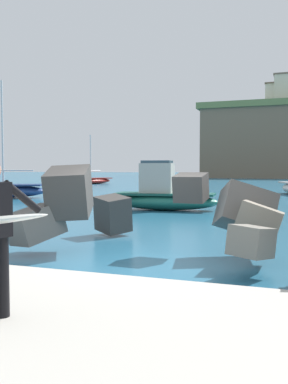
% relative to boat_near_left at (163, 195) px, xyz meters
% --- Properties ---
extents(ground_plane, '(400.00, 400.00, 0.00)m').
position_rel_boat_near_left_xyz_m(ground_plane, '(2.80, -10.70, -0.67)').
color(ground_plane, '#235B7A').
extents(walkway_path, '(48.00, 4.40, 0.24)m').
position_rel_boat_near_left_xyz_m(walkway_path, '(2.80, -14.70, -0.55)').
color(walkway_path, '#B2ADA3').
rests_on(walkway_path, ground).
extents(breakwater_jetty, '(29.23, 6.61, 2.11)m').
position_rel_boat_near_left_xyz_m(breakwater_jetty, '(4.06, -9.26, 0.30)').
color(breakwater_jetty, '#4C4944').
rests_on(breakwater_jetty, ground).
extents(boat_near_left, '(5.00, 2.03, 2.25)m').
position_rel_boat_near_left_xyz_m(boat_near_left, '(0.00, 0.00, 0.00)').
color(boat_near_left, '#1E6656').
rests_on(boat_near_left, ground).
extents(boat_near_centre, '(3.65, 5.85, 6.00)m').
position_rel_boat_near_left_xyz_m(boat_near_centre, '(-17.74, 28.82, -0.25)').
color(boat_near_centre, maroon).
rests_on(boat_near_centre, ground).
extents(mooring_buoy_middle, '(0.44, 0.44, 0.44)m').
position_rel_boat_near_left_xyz_m(mooring_buoy_middle, '(2.17, 6.31, -0.45)').
color(mooring_buoy_middle, silver).
rests_on(mooring_buoy_middle, ground).
extents(station_building_central, '(5.45, 7.62, 5.03)m').
position_rel_boat_near_left_xyz_m(station_building_central, '(2.24, 77.77, 16.58)').
color(station_building_central, silver).
rests_on(station_building_central, headland_bluff).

